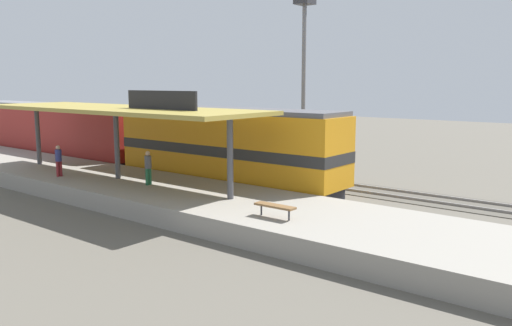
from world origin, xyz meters
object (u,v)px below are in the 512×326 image
at_px(passenger_carriage_front, 52,131).
at_px(light_mast, 304,45).
at_px(person_walking, 59,159).
at_px(freight_car, 216,141).
at_px(person_waiting, 148,166).
at_px(locomotive, 226,147).
at_px(platform_bench, 275,206).

distance_m(passenger_carriage_front, light_mast, 20.52).
xyz_separation_m(passenger_carriage_front, person_walking, (-6.25, -11.33, -0.46)).
bearing_deg(light_mast, freight_car, 122.40).
height_order(light_mast, person_waiting, light_mast).
relative_size(locomotive, person_walking, 8.44).
bearing_deg(person_waiting, passenger_carriage_front, 74.29).
distance_m(platform_bench, light_mast, 17.35).
distance_m(platform_bench, person_waiting, 8.84).
distance_m(passenger_carriage_front, person_waiting, 17.69).
bearing_deg(platform_bench, light_mast, 29.45).
relative_size(freight_car, person_waiting, 7.02).
distance_m(person_waiting, person_walking, 5.88).
relative_size(locomotive, passenger_carriage_front, 0.72).
relative_size(platform_bench, passenger_carriage_front, 0.08).
height_order(locomotive, freight_car, locomotive).
bearing_deg(locomotive, light_mast, 0.17).
bearing_deg(passenger_carriage_front, person_waiting, -105.71).
xyz_separation_m(passenger_carriage_front, freight_car, (4.60, -12.93, -0.34)).
relative_size(platform_bench, person_walking, 0.99).
height_order(locomotive, passenger_carriage_front, locomotive).
relative_size(locomotive, light_mast, 1.23).
distance_m(platform_bench, locomotive, 9.87).
distance_m(platform_bench, person_walking, 14.45).
xyz_separation_m(locomotive, light_mast, (7.80, 0.02, 5.99)).
xyz_separation_m(passenger_carriage_front, person_waiting, (-4.79, -17.02, -0.46)).
bearing_deg(passenger_carriage_front, platform_bench, -103.11).
bearing_deg(platform_bench, person_walking, 91.01).
bearing_deg(platform_bench, passenger_carriage_front, 76.89).
bearing_deg(person_waiting, light_mast, -4.33).
bearing_deg(platform_bench, locomotive, 52.32).
bearing_deg(light_mast, person_waiting, 175.67).
bearing_deg(person_walking, locomotive, -46.83).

